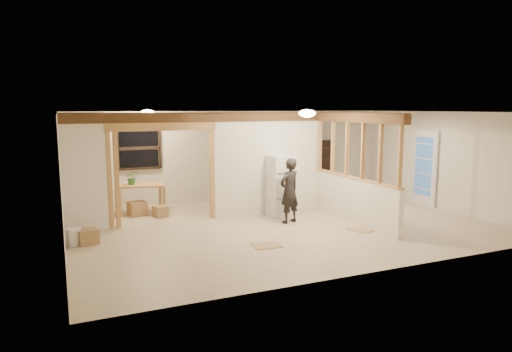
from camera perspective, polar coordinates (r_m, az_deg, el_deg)
name	(u,v)px	position (r m, az deg, el deg)	size (l,w,h in m)	color
floor	(283,225)	(10.29, 3.33, -6.11)	(9.00, 6.50, 0.01)	#C5B293
ceiling	(284,112)	(9.96, 3.46, 7.98)	(9.00, 6.50, 0.01)	white
wall_back	(232,155)	(13.01, -3.04, 2.60)	(9.00, 0.01, 2.50)	silver
wall_front	(377,195)	(7.33, 14.87, -2.33)	(9.00, 0.01, 2.50)	silver
wall_left	(61,182)	(9.00, -23.16, -0.75)	(0.01, 6.50, 2.50)	silver
wall_right	(439,160)	(12.71, 21.86, 1.85)	(0.01, 6.50, 2.50)	silver
partition_left_stub	(84,173)	(10.20, -20.67, 0.40)	(0.90, 0.12, 2.50)	silver
partition_center	(268,163)	(11.21, 1.56, 1.64)	(2.80, 0.12, 2.50)	silver
doorway_frame	(163,175)	(10.42, -11.54, 0.11)	(2.46, 0.14, 2.20)	tan
header_beam_back	(222,117)	(10.68, -4.32, 7.36)	(7.00, 0.18, 0.22)	brown
header_beam_right	(356,117)	(10.45, 12.38, 7.16)	(0.18, 3.30, 0.22)	brown
pony_wall	(353,200)	(10.65, 12.06, -2.99)	(0.12, 3.20, 1.00)	silver
stud_partition	(355,150)	(10.49, 12.26, 3.23)	(0.14, 3.20, 1.32)	tan
window_back	(139,148)	(12.26, -14.41, 3.38)	(1.12, 0.10, 1.10)	black
french_door	(424,168)	(12.96, 20.30, 0.94)	(0.12, 0.86, 2.00)	white
ceiling_dome_main	(307,113)	(9.66, 6.41, 7.80)	(0.36, 0.36, 0.16)	#FFEABF
ceiling_dome_util	(148,112)	(11.37, -13.39, 7.73)	(0.32, 0.32, 0.14)	#FFEABF
hanging_bulb	(175,126)	(10.79, -10.06, 6.20)	(0.07, 0.07, 0.07)	#FFD88C
refrigerator	(282,185)	(11.05, 3.22, -1.19)	(0.60, 0.58, 1.46)	silver
woman	(289,191)	(10.32, 4.19, -1.83)	(0.54, 0.35, 1.48)	black
work_table	(141,199)	(11.65, -14.20, -2.77)	(1.15, 0.58, 0.73)	tan
potted_plant	(132,178)	(11.57, -15.27, -0.18)	(0.31, 0.27, 0.35)	#276127
shop_vac	(100,203)	(11.52, -18.88, -3.23)	(0.52, 0.52, 0.67)	#920C07
bookshelf	(321,167)	(14.11, 8.12, 1.15)	(0.80, 0.27, 1.60)	black
bucket	(74,237)	(9.38, -21.79, -7.09)	(0.26, 0.26, 0.33)	white
box_util_a	(137,209)	(11.46, -14.62, -3.96)	(0.40, 0.34, 0.34)	#9E764C
box_util_b	(160,211)	(11.20, -11.89, -4.34)	(0.29, 0.29, 0.27)	#9E764C
box_front	(88,237)	(9.38, -20.26, -7.12)	(0.36, 0.29, 0.29)	#9E764C
floor_panel_near	(363,229)	(10.13, 13.22, -6.49)	(0.50, 0.50, 0.02)	tan
floor_panel_far	(266,245)	(8.75, 1.30, -8.66)	(0.52, 0.42, 0.02)	tan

